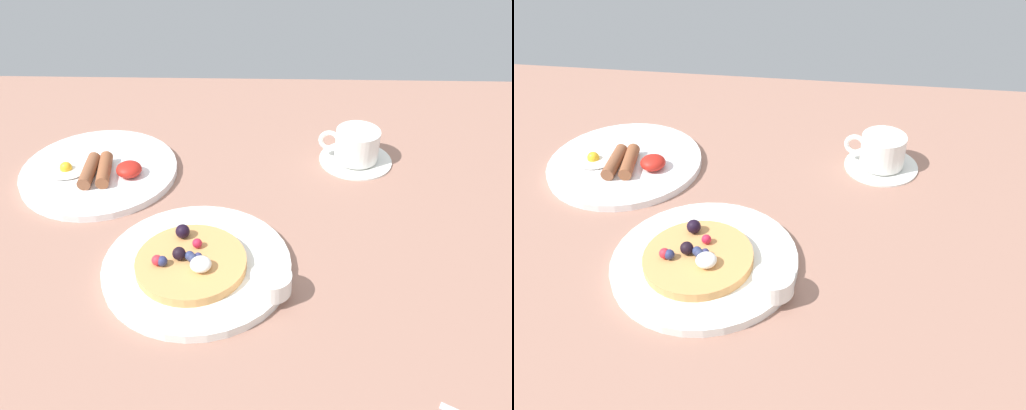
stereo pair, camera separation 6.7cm
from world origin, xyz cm
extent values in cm
cube|color=#9A6E5D|center=(0.00, 0.00, -1.50)|extent=(155.62, 110.96, 3.00)
cylinder|color=white|center=(-7.00, -4.64, 0.64)|extent=(25.16, 25.16, 1.29)
cylinder|color=tan|center=(-7.63, -5.47, 1.95)|extent=(14.65, 14.65, 1.32)
sphere|color=black|center=(-9.11, -5.31, 3.49)|extent=(1.76, 1.76, 1.76)
sphere|color=red|center=(-7.01, -2.95, 3.27)|extent=(1.31, 1.31, 1.31)
sphere|color=navy|center=(-7.73, -5.45, 3.26)|extent=(1.29, 1.29, 1.29)
sphere|color=black|center=(-9.20, -0.89, 3.59)|extent=(1.95, 1.95, 1.95)
sphere|color=navy|center=(-11.14, -6.61, 3.30)|extent=(1.38, 1.38, 1.38)
sphere|color=red|center=(-11.81, -6.49, 3.32)|extent=(1.42, 1.42, 1.42)
sphere|color=navy|center=(-6.40, -7.01, 3.14)|extent=(1.06, 1.06, 1.06)
sphere|color=navy|center=(-6.62, -5.47, 3.16)|extent=(1.10, 1.10, 1.10)
sphere|color=navy|center=(-7.32, -5.89, 3.26)|extent=(1.30, 1.30, 1.30)
ellipsoid|color=white|center=(-6.10, -7.22, 3.44)|extent=(2.77, 2.77, 1.66)
cylinder|color=white|center=(2.88, -9.46, 2.64)|extent=(5.20, 5.20, 2.70)
cylinder|color=#611C0B|center=(2.88, -9.46, 3.18)|extent=(4.27, 4.27, 0.32)
cylinder|color=white|center=(-25.54, 17.71, 0.60)|extent=(25.48, 25.48, 1.20)
cylinder|color=brown|center=(-24.04, 15.92, 2.25)|extent=(3.11, 8.24, 2.09)
cylinder|color=brown|center=(-26.41, 15.54, 2.25)|extent=(2.30, 8.09, 2.09)
ellipsoid|color=white|center=(-30.52, 16.67, 1.50)|extent=(6.52, 5.55, 0.60)
sphere|color=yellow|center=(-30.52, 16.67, 2.00)|extent=(2.00, 2.00, 2.00)
ellipsoid|color=red|center=(-20.07, 15.99, 2.34)|extent=(4.11, 4.11, 2.26)
cylinder|color=white|center=(17.16, 23.06, 0.33)|extent=(12.27, 12.27, 0.66)
cylinder|color=white|center=(17.16, 23.06, 3.27)|extent=(7.36, 7.36, 5.22)
torus|color=white|center=(12.54, 23.83, 3.53)|extent=(3.80, 1.40, 3.72)
cylinder|color=olive|center=(17.16, 23.06, 4.94)|extent=(6.25, 6.25, 0.42)
camera|label=1|loc=(2.35, -62.04, 54.22)|focal=41.15mm
camera|label=2|loc=(9.07, -61.53, 54.22)|focal=41.15mm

